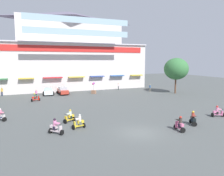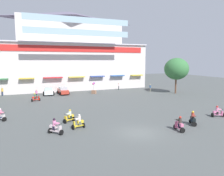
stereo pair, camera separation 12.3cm
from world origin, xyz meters
name	(u,v)px [view 2 (the right image)]	position (x,y,z in m)	size (l,w,h in m)	color
ground_plane	(99,106)	(0.00, 13.00, 0.00)	(128.00, 128.00, 0.00)	#4F5352
colonial_building	(70,55)	(0.00, 36.48, 8.50)	(36.72, 17.84, 19.23)	silver
plaza_tree_1	(176,69)	(19.40, 18.86, 5.29)	(4.94, 5.42, 7.62)	brown
parked_car_0	(49,91)	(-6.37, 26.97, 0.76)	(2.46, 3.94, 1.51)	silver
parked_car_1	(63,91)	(-3.46, 26.73, 0.77)	(2.39, 4.44, 1.52)	#B13528
scooter_rider_0	(79,123)	(-5.31, 3.47, 0.64)	(1.42, 0.78, 1.55)	black
scooter_rider_1	(193,119)	(6.78, 0.05, 0.65)	(1.05, 1.40, 1.57)	black
scooter_rider_2	(1,116)	(-13.24, 9.74, 0.61)	(1.23, 1.34, 1.51)	black
scooter_rider_3	(55,128)	(-7.76, 2.69, 0.66)	(1.43, 1.42, 1.58)	black
scooter_rider_4	(179,125)	(4.04, -1.03, 0.65)	(0.68, 1.43, 1.58)	black
scooter_rider_5	(69,117)	(-5.80, 6.08, 0.63)	(1.50, 1.14, 1.51)	black
scooter_rider_6	(36,98)	(-9.08, 20.71, 0.62)	(1.54, 0.90, 1.49)	black
scooter_rider_7	(218,112)	(12.05, 1.44, 0.59)	(1.57, 0.97, 1.46)	black
pedestrian_0	(150,87)	(15.59, 22.94, 0.98)	(0.48, 0.48, 1.72)	slate
pedestrian_1	(2,91)	(-15.12, 29.09, 0.96)	(0.53, 0.53, 1.69)	#28334E
pedestrian_2	(36,93)	(-8.82, 23.72, 0.93)	(0.51, 0.51, 1.65)	black
pedestrian_3	(119,86)	(10.09, 28.35, 0.94)	(0.32, 0.32, 1.63)	black
balloon_vendor_cart	(94,89)	(2.79, 24.89, 1.03)	(1.05, 1.07, 2.49)	#91684E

